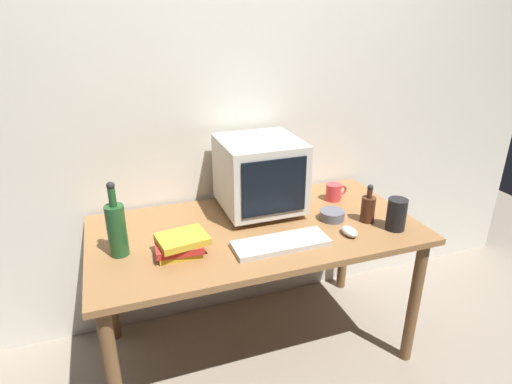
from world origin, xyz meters
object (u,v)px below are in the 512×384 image
keyboard (281,243)px  metal_canister (396,214)px  bottle_tall (117,228)px  cd_spindle (332,215)px  book_stack (180,245)px  crt_monitor (260,175)px  mug (334,192)px  bottle_short (368,208)px  computer_mouse (349,231)px

keyboard → metal_canister: size_ratio=2.80×
bottle_tall → cd_spindle: 1.00m
bottle_tall → book_stack: bearing=-19.9°
crt_monitor → bottle_tall: size_ratio=1.20×
bottle_tall → mug: size_ratio=2.72×
bottle_tall → bottle_short: bottle_tall is taller
crt_monitor → metal_canister: (0.53, -0.40, -0.12)m
bottle_tall → book_stack: (0.24, -0.09, -0.08)m
cd_spindle → keyboard: bearing=-155.2°
bottle_short → book_stack: (-0.90, -0.00, -0.02)m
crt_monitor → mug: crt_monitor is taller
keyboard → bottle_short: size_ratio=2.21×
book_stack → mug: 0.92m
crt_monitor → cd_spindle: bearing=-36.1°
keyboard → mug: size_ratio=3.50×
crt_monitor → bottle_tall: crt_monitor is taller
bottle_short → cd_spindle: size_ratio=1.59×
computer_mouse → bottle_short: 0.19m
computer_mouse → book_stack: size_ratio=0.44×
cd_spindle → metal_canister: size_ratio=0.80×
keyboard → metal_canister: metal_canister is taller
crt_monitor → cd_spindle: (0.30, -0.22, -0.17)m
bottle_tall → metal_canister: (1.22, -0.19, -0.05)m
bottle_tall → computer_mouse: bearing=-10.1°
keyboard → bottle_short: bottle_short is taller
metal_canister → bottle_short: bearing=124.9°
keyboard → mug: (0.45, 0.36, 0.03)m
metal_canister → crt_monitor: bearing=142.6°
mug → metal_canister: bearing=-74.5°
computer_mouse → book_stack: (-0.75, 0.09, 0.03)m
metal_canister → computer_mouse: bearing=175.5°
crt_monitor → mug: 0.44m
cd_spindle → crt_monitor: bearing=143.9°
computer_mouse → bottle_tall: bearing=167.9°
bottle_tall → metal_canister: bottle_tall is taller
computer_mouse → metal_canister: 0.24m
cd_spindle → metal_canister: (0.23, -0.19, 0.05)m
mug → computer_mouse: bearing=-108.4°
book_stack → crt_monitor: bearing=32.8°
cd_spindle → metal_canister: bearing=-39.0°
keyboard → bottle_tall: (-0.66, 0.16, 0.11)m
mug → cd_spindle: bearing=-120.8°
crt_monitor → book_stack: 0.56m
bottle_short → mug: bottle_short is taller
keyboard → cd_spindle: (0.33, 0.15, 0.01)m
bottle_tall → bottle_short: (1.14, -0.08, -0.05)m
mug → cd_spindle: size_ratio=1.00×
bottle_short → mug: 0.28m
computer_mouse → keyboard: bearing=175.6°
crt_monitor → book_stack: size_ratio=1.71×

